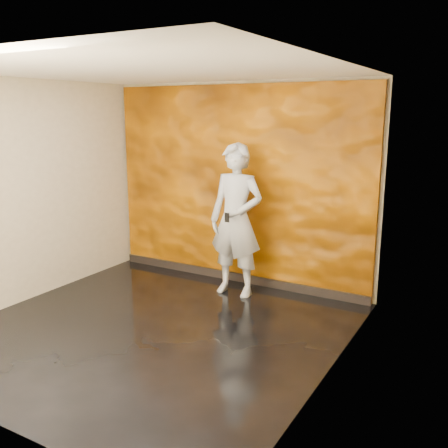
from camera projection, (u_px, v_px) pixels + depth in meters
room at (149, 207)px, 5.29m from camera, size 4.02×4.02×2.81m
feature_wall at (237, 186)px, 6.96m from camera, size 3.90×0.06×2.75m
baseboard at (235, 277)px, 7.22m from camera, size 3.90×0.04×0.12m
man at (236, 220)px, 6.52m from camera, size 0.74×0.50×2.01m
phone at (227, 217)px, 6.22m from camera, size 0.07×0.02×0.12m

